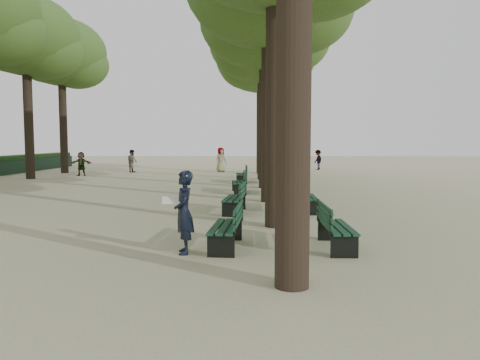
{
  "coord_description": "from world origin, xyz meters",
  "views": [
    {
      "loc": [
        0.89,
        -8.89,
        2.19
      ],
      "look_at": [
        0.6,
        3.0,
        1.2
      ],
      "focal_mm": 35.0,
      "sensor_mm": 36.0,
      "label": 1
    }
  ],
  "objects": [
    {
      "name": "pedestrian_e",
      "position": [
        -9.88,
        20.37,
        0.76
      ],
      "size": [
        1.42,
        0.36,
        1.52
      ],
      "primitive_type": "imported",
      "rotation": [
        0.0,
        0.0,
        0.04
      ],
      "color": "#262628",
      "rests_on": "ground"
    },
    {
      "name": "pedestrian_b",
      "position": [
        6.01,
        27.12,
        0.76
      ],
      "size": [
        0.8,
        0.99,
        1.53
      ],
      "primitive_type": "imported",
      "rotation": [
        0.0,
        0.0,
        4.12
      ],
      "color": "#262628",
      "rests_on": "ground"
    },
    {
      "name": "pedestrian_d",
      "position": [
        -1.29,
        24.41,
        0.87
      ],
      "size": [
        0.87,
        0.83,
        1.74
      ],
      "primitive_type": "imported",
      "rotation": [
        0.0,
        0.0,
        0.73
      ],
      "color": "#262628",
      "rests_on": "ground"
    },
    {
      "name": "tree_central_4",
      "position": [
        1.5,
        18.0,
        7.65
      ],
      "size": [
        6.0,
        6.0,
        9.95
      ],
      "color": "#33261C",
      "rests_on": "ground"
    },
    {
      "name": "bench_right_2",
      "position": [
        2.63,
        10.1,
        0.27
      ],
      "size": [
        0.68,
        1.83,
        0.92
      ],
      "color": "black",
      "rests_on": "ground"
    },
    {
      "name": "bench_left_2",
      "position": [
        0.37,
        10.85,
        0.27
      ],
      "size": [
        0.72,
        1.84,
        0.92
      ],
      "color": "black",
      "rests_on": "ground"
    },
    {
      "name": "pedestrian_c",
      "position": [
        2.61,
        22.84,
        0.77
      ],
      "size": [
        0.75,
        0.93,
        1.55
      ],
      "primitive_type": "imported",
      "rotation": [
        0.0,
        0.0,
        2.14
      ],
      "color": "#262628",
      "rests_on": "ground"
    },
    {
      "name": "bench_right_3",
      "position": [
        2.63,
        15.32,
        0.27
      ],
      "size": [
        0.63,
        1.82,
        0.92
      ],
      "color": "black",
      "rests_on": "ground"
    },
    {
      "name": "bench_left_3",
      "position": [
        0.37,
        15.75,
        0.27
      ],
      "size": [
        0.65,
        1.82,
        0.92
      ],
      "color": "black",
      "rests_on": "ground"
    },
    {
      "name": "tree_central_5",
      "position": [
        1.5,
        23.0,
        7.65
      ],
      "size": [
        6.0,
        6.0,
        9.95
      ],
      "color": "#33261C",
      "rests_on": "ground"
    },
    {
      "name": "bench_left_0",
      "position": [
        0.37,
        0.54,
        0.27
      ],
      "size": [
        0.69,
        1.83,
        0.92
      ],
      "color": "black",
      "rests_on": "ground"
    },
    {
      "name": "pedestrian_a",
      "position": [
        -7.51,
        23.81,
        0.8
      ],
      "size": [
        0.79,
        0.76,
        1.6
      ],
      "primitive_type": "imported",
      "rotation": [
        0.0,
        0.0,
        2.39
      ],
      "color": "#262628",
      "rests_on": "ground"
    },
    {
      "name": "tree_far_4",
      "position": [
        -12.0,
        18.0,
        8.14
      ],
      "size": [
        6.0,
        6.0,
        10.45
      ],
      "color": "#33261C",
      "rests_on": "ground"
    },
    {
      "name": "bench_right_1",
      "position": [
        2.63,
        5.64,
        0.27
      ],
      "size": [
        0.6,
        1.81,
        0.92
      ],
      "color": "black",
      "rests_on": "ground"
    },
    {
      "name": "tree_far_5",
      "position": [
        -12.0,
        23.0,
        8.14
      ],
      "size": [
        6.0,
        6.0,
        10.45
      ],
      "color": "#33261C",
      "rests_on": "ground"
    },
    {
      "name": "ground",
      "position": [
        0.0,
        0.0,
        0.0
      ],
      "size": [
        120.0,
        120.0,
        0.0
      ],
      "primitive_type": "plane",
      "color": "#B5B189",
      "rests_on": "ground"
    },
    {
      "name": "tree_central_3",
      "position": [
        1.5,
        13.0,
        7.65
      ],
      "size": [
        6.0,
        6.0,
        9.95
      ],
      "color": "#33261C",
      "rests_on": "ground"
    },
    {
      "name": "bench_right_0",
      "position": [
        2.63,
        0.55,
        0.27
      ],
      "size": [
        0.59,
        1.81,
        0.92
      ],
      "color": "black",
      "rests_on": "ground"
    },
    {
      "name": "man_with_map",
      "position": [
        -0.42,
        0.06,
        0.81
      ],
      "size": [
        0.66,
        0.7,
        1.62
      ],
      "color": "black",
      "rests_on": "ground"
    },
    {
      "name": "bench_left_1",
      "position": [
        0.37,
        5.27,
        0.27
      ],
      "size": [
        0.74,
        1.85,
        0.92
      ],
      "color": "black",
      "rests_on": "ground"
    }
  ]
}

